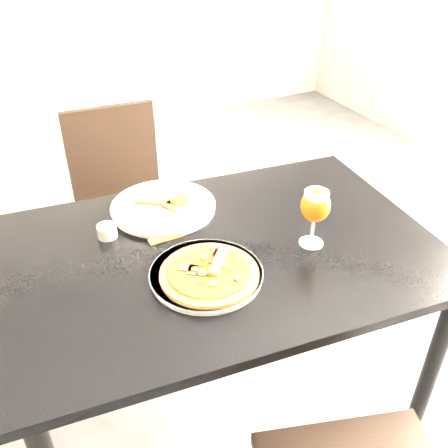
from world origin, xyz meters
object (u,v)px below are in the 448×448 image
pizza (209,273)px  beer_glass (315,206)px  chair_far (123,203)px  dining_table (222,272)px

pizza → beer_glass: size_ratio=1.47×
beer_glass → chair_far: bearing=108.6°
chair_far → beer_glass: size_ratio=4.97×
pizza → beer_glass: 0.34m
beer_glass → dining_table: bearing=157.8°
dining_table → pizza: pizza is taller
dining_table → chair_far: chair_far is taller
dining_table → pizza: 0.18m
dining_table → pizza: bearing=-123.6°
chair_far → beer_glass: beer_glass is taller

